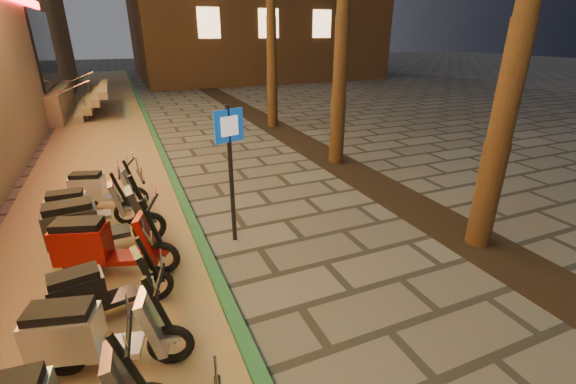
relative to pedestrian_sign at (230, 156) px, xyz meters
name	(u,v)px	position (x,y,z in m)	size (l,w,h in m)	color
parking_strip	(101,159)	(-2.30, 6.19, -1.56)	(3.40, 60.00, 0.01)	#8C7251
green_curb	(161,151)	(-0.60, 6.19, -1.51)	(0.18, 60.00, 0.10)	#225D37
planting_strip	(377,185)	(3.90, 1.19, -1.55)	(1.20, 40.00, 0.02)	black
pedestrian_sign	(230,156)	(0.00, 0.00, 0.00)	(0.51, 0.19, 2.41)	black
scooter_7	(91,335)	(-2.18, -2.23, -1.05)	(1.65, 0.81, 1.17)	black
scooter_8	(98,290)	(-2.14, -1.35, -1.11)	(1.49, 0.64, 1.05)	black
scooter_9	(101,245)	(-2.11, -0.32, -1.02)	(1.75, 0.94, 1.25)	black
scooter_10	(92,224)	(-2.26, 0.43, -1.00)	(1.85, 0.66, 1.30)	black
scooter_11	(83,208)	(-2.46, 1.41, -1.09)	(1.53, 0.54, 1.08)	black
scooter_12	(100,189)	(-2.19, 2.35, -1.10)	(1.50, 0.78, 1.06)	black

